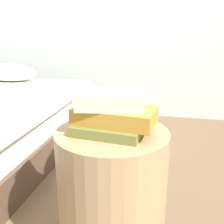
% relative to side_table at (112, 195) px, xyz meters
% --- Properties ---
extents(side_table, '(0.44, 0.44, 0.57)m').
position_rel_side_table_xyz_m(side_table, '(0.00, 0.00, 0.00)').
color(side_table, tan).
rests_on(side_table, ground_plane).
extents(book_olive, '(0.27, 0.22, 0.04)m').
position_rel_side_table_xyz_m(book_olive, '(-0.01, -0.01, 0.30)').
color(book_olive, olive).
rests_on(book_olive, side_table).
extents(book_ochre, '(0.32, 0.20, 0.06)m').
position_rel_side_table_xyz_m(book_ochre, '(0.01, -0.01, 0.35)').
color(book_ochre, '#B7842D').
rests_on(book_ochre, book_olive).
extents(book_cream, '(0.26, 0.20, 0.06)m').
position_rel_side_table_xyz_m(book_cream, '(-0.01, -0.00, 0.41)').
color(book_cream, beige).
rests_on(book_cream, book_ochre).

